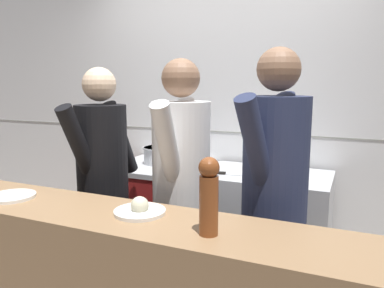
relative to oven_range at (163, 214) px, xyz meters
name	(u,v)px	position (x,y,z in m)	size (l,w,h in m)	color
wall_back_tiled	(224,115)	(0.42, 0.40, 0.86)	(8.00, 0.06, 2.60)	white
oven_range	(163,214)	(0.00, 0.00, 0.00)	(0.82, 0.71, 0.88)	maroon
prep_counter	(265,230)	(0.91, 0.00, 0.00)	(0.94, 0.65, 0.90)	#B7BABF
stock_pot	(160,155)	(-0.05, 0.06, 0.52)	(0.30, 0.30, 0.15)	#B7BABF
mixing_bowl_steel	(269,168)	(0.91, 0.03, 0.49)	(0.28, 0.28, 0.08)	#B7BABF
chefs_knife	(229,174)	(0.65, -0.14, 0.46)	(0.34, 0.08, 0.02)	#B7BABF
plated_dish_main	(12,196)	(-0.21, -1.35, 0.52)	(0.25, 0.25, 0.02)	white
plated_dish_appetiser	(140,209)	(0.57, -1.28, 0.53)	(0.25, 0.25, 0.09)	white
pepper_mill	(209,194)	(0.97, -1.39, 0.68)	(0.09, 0.09, 0.33)	brown
chef_head_cook	(103,179)	(-0.05, -0.75, 0.49)	(0.37, 0.74, 1.68)	black
chef_sous	(181,186)	(0.55, -0.77, 0.51)	(0.38, 0.75, 1.72)	black
chef_line	(274,192)	(1.11, -0.75, 0.54)	(0.44, 0.77, 1.77)	black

